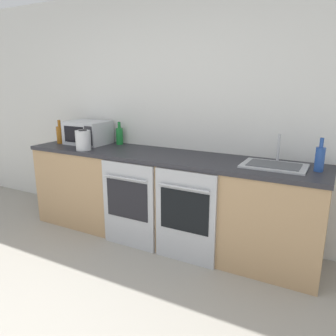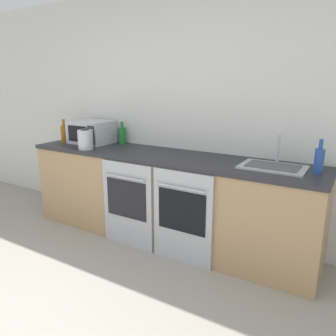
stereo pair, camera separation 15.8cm
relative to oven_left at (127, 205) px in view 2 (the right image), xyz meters
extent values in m
cube|color=silver|center=(0.22, 0.70, 0.85)|extent=(10.00, 0.06, 2.60)
cube|color=tan|center=(0.22, 0.35, -0.01)|extent=(3.12, 0.66, 0.89)
cube|color=#28282D|center=(0.22, 0.35, 0.46)|extent=(3.14, 0.68, 0.04)
cube|color=#A8AAAF|center=(0.00, 0.00, -0.01)|extent=(0.60, 0.03, 0.88)
cube|color=black|center=(0.00, -0.02, 0.06)|extent=(0.48, 0.01, 0.39)
cylinder|color=#A8AAAF|center=(0.00, -0.04, 0.29)|extent=(0.49, 0.02, 0.02)
cube|color=#A8AAAF|center=(0.63, 0.00, -0.01)|extent=(0.60, 0.03, 0.88)
cube|color=black|center=(0.63, -0.02, 0.06)|extent=(0.48, 0.01, 0.39)
cylinder|color=#A8AAAF|center=(0.63, -0.04, 0.29)|extent=(0.49, 0.02, 0.02)
cube|color=#B7BABF|center=(-0.86, 0.44, 0.61)|extent=(0.48, 0.37, 0.27)
cube|color=black|center=(-0.91, 0.25, 0.61)|extent=(0.29, 0.01, 0.18)
cube|color=#2D2D33|center=(-0.69, 0.25, 0.61)|extent=(0.11, 0.01, 0.21)
cylinder|color=#8C5114|center=(-1.17, 0.30, 0.58)|extent=(0.08, 0.08, 0.20)
cylinder|color=#8C5114|center=(-1.17, 0.30, 0.72)|extent=(0.03, 0.03, 0.08)
cylinder|color=#19722D|center=(-0.51, 0.59, 0.57)|extent=(0.08, 0.08, 0.19)
cylinder|color=#19722D|center=(-0.51, 0.59, 0.71)|extent=(0.03, 0.03, 0.07)
cylinder|color=#234793|center=(1.66, 0.38, 0.58)|extent=(0.08, 0.08, 0.20)
cylinder|color=#234793|center=(1.66, 0.38, 0.72)|extent=(0.03, 0.03, 0.08)
cylinder|color=#B7BABF|center=(-0.65, 0.13, 0.58)|extent=(0.16, 0.16, 0.21)
cylinder|color=#262628|center=(-0.65, 0.13, 0.70)|extent=(0.09, 0.09, 0.01)
cube|color=#A8AAAF|center=(1.31, 0.36, 0.49)|extent=(0.55, 0.37, 0.01)
cube|color=#4C4F54|center=(1.31, 0.36, 0.50)|extent=(0.44, 0.27, 0.01)
cylinder|color=#A8AAAF|center=(1.31, 0.50, 0.62)|extent=(0.02, 0.02, 0.25)
camera|label=1|loc=(1.80, -2.51, 1.19)|focal=35.00mm
camera|label=2|loc=(1.94, -2.43, 1.19)|focal=35.00mm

